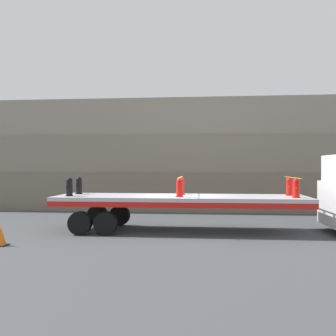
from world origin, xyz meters
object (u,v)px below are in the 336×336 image
(fire_hydrant_red_far_1, at_px, (181,186))
(fire_hydrant_red_far_2, at_px, (289,187))
(fire_hydrant_red_near_1, at_px, (180,188))
(fire_hydrant_black_far_0, at_px, (79,186))
(flatbed_trailer, at_px, (165,202))
(traffic_cone, at_px, (1,236))
(fire_hydrant_black_near_0, at_px, (69,187))
(fire_hydrant_red_near_2, at_px, (296,188))

(fire_hydrant_red_far_1, relative_size, fire_hydrant_red_far_2, 1.00)
(fire_hydrant_red_far_2, bearing_deg, fire_hydrant_red_near_1, -165.52)
(fire_hydrant_black_far_0, bearing_deg, fire_hydrant_red_near_1, -14.48)
(fire_hydrant_red_near_1, bearing_deg, fire_hydrant_red_far_1, 90.00)
(flatbed_trailer, xyz_separation_m, fire_hydrant_red_near_1, (0.60, -0.55, 0.60))
(fire_hydrant_red_near_1, height_order, fire_hydrant_red_far_1, same)
(fire_hydrant_red_near_1, xyz_separation_m, traffic_cone, (-5.57, -2.67, -1.43))
(fire_hydrant_black_near_0, xyz_separation_m, fire_hydrant_black_far_0, (0.00, 1.11, 0.00))
(flatbed_trailer, xyz_separation_m, fire_hydrant_red_far_1, (0.60, 0.55, 0.60))
(fire_hydrant_red_near_1, bearing_deg, fire_hydrant_red_near_2, 0.00)
(fire_hydrant_red_far_1, relative_size, fire_hydrant_red_near_2, 1.00)
(fire_hydrant_black_far_0, bearing_deg, fire_hydrant_black_near_0, -90.00)
(fire_hydrant_black_far_0, distance_m, fire_hydrant_red_near_2, 8.64)
(fire_hydrant_red_far_1, relative_size, traffic_cone, 1.15)
(traffic_cone, bearing_deg, fire_hydrant_black_near_0, 64.23)
(fire_hydrant_red_near_2, bearing_deg, flatbed_trailer, 173.54)
(flatbed_trailer, xyz_separation_m, traffic_cone, (-4.97, -3.22, -0.83))
(fire_hydrant_red_far_1, distance_m, fire_hydrant_red_far_2, 4.29)
(flatbed_trailer, bearing_deg, fire_hydrant_red_near_1, -42.64)
(flatbed_trailer, distance_m, fire_hydrant_red_far_2, 4.95)
(fire_hydrant_red_far_2, bearing_deg, fire_hydrant_black_near_0, -172.64)
(fire_hydrant_black_near_0, bearing_deg, flatbed_trailer, 8.54)
(flatbed_trailer, distance_m, fire_hydrant_black_near_0, 3.77)
(traffic_cone, bearing_deg, fire_hydrant_red_near_2, 15.15)
(fire_hydrant_red_far_1, bearing_deg, fire_hydrant_red_far_2, 0.00)
(flatbed_trailer, xyz_separation_m, fire_hydrant_black_far_0, (-3.69, 0.55, 0.60))
(fire_hydrant_red_near_2, distance_m, fire_hydrant_red_far_2, 1.11)
(fire_hydrant_black_far_0, relative_size, traffic_cone, 1.15)
(fire_hydrant_red_far_1, xyz_separation_m, fire_hydrant_red_far_2, (4.29, 0.00, 0.00))
(fire_hydrant_red_near_2, bearing_deg, fire_hydrant_red_far_1, 165.52)
(fire_hydrant_red_near_2, bearing_deg, traffic_cone, -164.85)
(flatbed_trailer, distance_m, fire_hydrant_red_near_1, 1.01)
(fire_hydrant_black_far_0, height_order, traffic_cone, fire_hydrant_black_far_0)
(flatbed_trailer, relative_size, fire_hydrant_black_near_0, 13.54)
(flatbed_trailer, height_order, traffic_cone, flatbed_trailer)
(fire_hydrant_red_far_1, distance_m, traffic_cone, 6.88)
(fire_hydrant_black_far_0, xyz_separation_m, fire_hydrant_red_far_2, (8.57, 0.00, 0.00))
(fire_hydrant_black_far_0, xyz_separation_m, fire_hydrant_red_near_2, (8.57, -1.11, 0.00))
(flatbed_trailer, relative_size, fire_hydrant_red_far_2, 13.54)
(flatbed_trailer, relative_size, fire_hydrant_red_far_1, 13.54)
(fire_hydrant_red_near_2, height_order, traffic_cone, fire_hydrant_red_near_2)
(fire_hydrant_red_far_2, bearing_deg, fire_hydrant_red_near_2, -90.00)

